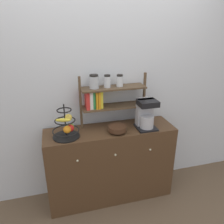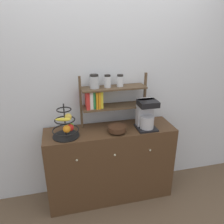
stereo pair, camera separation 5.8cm
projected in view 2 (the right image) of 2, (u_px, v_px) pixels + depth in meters
ground_plane at (114, 206)px, 2.51m from camera, size 12.00×12.00×0.00m
wall_back at (105, 86)px, 2.43m from camera, size 7.00×0.05×2.60m
sideboard at (110, 164)px, 2.53m from camera, size 1.42×0.42×0.89m
coffee_maker at (146, 114)px, 2.34m from camera, size 0.21×0.22×0.32m
fruit_stand at (67, 126)px, 2.16m from camera, size 0.27×0.27×0.35m
wooden_bowl at (117, 129)px, 2.28m from camera, size 0.19×0.19×0.07m
shelf_hutch at (105, 95)px, 2.32m from camera, size 0.74×0.20×0.58m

